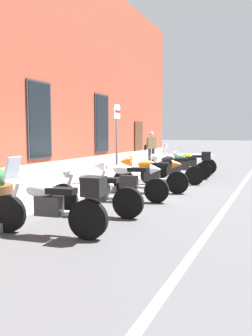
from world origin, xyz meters
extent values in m
plane|color=#424244|center=(0.00, 0.00, 0.00)|extent=(140.00, 140.00, 0.00)
cube|color=gray|center=(0.00, 1.48, 0.08)|extent=(32.07, 2.95, 0.16)
cube|color=silver|center=(0.00, -3.20, 0.00)|extent=(32.07, 0.12, 0.01)
cube|color=gray|center=(0.00, 2.91, 0.35)|extent=(26.07, 0.10, 0.70)
cube|color=#2D2D33|center=(0.00, 2.93, 2.10)|extent=(1.22, 0.06, 2.52)
cube|color=black|center=(0.00, 2.90, 2.10)|extent=(1.10, 0.03, 2.40)
cube|color=#2D2D33|center=(4.35, 2.93, 2.10)|extent=(1.22, 0.06, 2.52)
cube|color=black|center=(4.35, 2.90, 2.10)|extent=(1.10, 0.03, 2.40)
cube|color=#472B19|center=(8.69, 2.92, 1.15)|extent=(1.10, 0.08, 2.30)
cylinder|color=black|center=(-4.81, -0.06, 0.32)|extent=(0.20, 0.66, 0.65)
cylinder|color=black|center=(-4.62, -1.52, 0.32)|extent=(0.20, 0.66, 0.65)
cylinder|color=silver|center=(-4.79, -0.16, 0.56)|extent=(0.11, 0.31, 0.61)
cube|color=#28282B|center=(-4.71, -0.84, 0.50)|extent=(0.27, 0.46, 0.32)
ellipsoid|color=#B7BABF|center=(-4.73, -0.69, 0.75)|extent=(0.32, 0.55, 0.24)
cube|color=black|center=(-4.68, -1.07, 0.76)|extent=(0.28, 0.50, 0.10)
cylinder|color=silver|center=(-4.78, -0.23, 0.92)|extent=(0.62, 0.12, 0.04)
cylinder|color=silver|center=(-4.55, -1.12, 0.37)|extent=(0.15, 0.46, 0.09)
cube|color=#B2BCC6|center=(-4.79, -0.18, 1.10)|extent=(0.38, 0.19, 0.40)
cube|color=black|center=(-4.60, -1.62, 0.86)|extent=(0.40, 0.36, 0.30)
cylinder|color=black|center=(-3.22, -0.12, 0.31)|extent=(0.16, 0.64, 0.63)
cylinder|color=black|center=(-3.12, -1.56, 0.31)|extent=(0.16, 0.64, 0.63)
cylinder|color=silver|center=(-3.22, -0.22, 0.55)|extent=(0.09, 0.31, 0.61)
cube|color=#28282B|center=(-3.17, -0.89, 0.49)|extent=(0.25, 0.45, 0.32)
ellipsoid|color=slate|center=(-3.18, -0.74, 0.74)|extent=(0.30, 0.54, 0.24)
cube|color=black|center=(-3.15, -1.12, 0.75)|extent=(0.25, 0.49, 0.10)
cylinder|color=silver|center=(-3.21, -0.30, 0.91)|extent=(0.62, 0.08, 0.04)
cylinder|color=silver|center=(-3.03, -1.18, 0.36)|extent=(0.12, 0.46, 0.09)
sphere|color=silver|center=(-3.22, -0.22, 0.84)|extent=(0.18, 0.18, 0.18)
cylinder|color=black|center=(-1.61, -0.09, 0.30)|extent=(0.20, 0.61, 0.60)
cylinder|color=black|center=(-1.41, -1.58, 0.30)|extent=(0.20, 0.61, 0.60)
cylinder|color=silver|center=(-1.59, -0.19, 0.57)|extent=(0.11, 0.33, 0.67)
cube|color=#28282B|center=(-1.50, -0.88, 0.48)|extent=(0.28, 0.46, 0.32)
ellipsoid|color=silver|center=(-1.52, -0.73, 0.79)|extent=(0.33, 0.55, 0.24)
cube|color=black|center=(-1.47, -1.11, 0.80)|extent=(0.28, 0.50, 0.10)
cylinder|color=silver|center=(-1.58, -0.27, 0.96)|extent=(0.62, 0.12, 0.04)
cylinder|color=silver|center=(-1.34, -1.16, 0.35)|extent=(0.15, 0.46, 0.09)
cone|color=silver|center=(-1.60, -0.14, 0.86)|extent=(0.40, 0.38, 0.36)
cone|color=silver|center=(-1.41, -1.56, 0.82)|extent=(0.27, 0.29, 0.24)
cylinder|color=black|center=(-0.26, -0.19, 0.31)|extent=(0.23, 0.64, 0.62)
cylinder|color=black|center=(0.03, -1.70, 0.31)|extent=(0.23, 0.64, 0.62)
cylinder|color=silver|center=(-0.24, -0.29, 0.58)|extent=(0.13, 0.33, 0.66)
cube|color=#28282B|center=(-0.11, -1.00, 0.49)|extent=(0.30, 0.47, 0.32)
ellipsoid|color=orange|center=(-0.13, -0.85, 0.80)|extent=(0.35, 0.56, 0.24)
cube|color=black|center=(-0.06, -1.22, 0.81)|extent=(0.30, 0.51, 0.10)
cylinder|color=silver|center=(-0.22, -0.37, 0.97)|extent=(0.62, 0.15, 0.04)
cylinder|color=silver|center=(0.07, -1.27, 0.36)|extent=(0.17, 0.46, 0.09)
cone|color=orange|center=(-0.25, -0.24, 0.87)|extent=(0.42, 0.40, 0.36)
cone|color=orange|center=(0.02, -1.68, 0.83)|extent=(0.28, 0.30, 0.24)
cylinder|color=black|center=(1.38, -0.39, 0.31)|extent=(0.32, 0.62, 0.62)
cylinder|color=black|center=(1.86, -1.77, 0.31)|extent=(0.32, 0.62, 0.62)
cylinder|color=silver|center=(1.41, -0.49, 0.59)|extent=(0.17, 0.33, 0.68)
cube|color=#28282B|center=(1.64, -1.13, 0.49)|extent=(0.35, 0.49, 0.32)
ellipsoid|color=black|center=(1.59, -0.99, 0.81)|extent=(0.42, 0.58, 0.24)
cube|color=black|center=(1.71, -1.35, 0.82)|extent=(0.37, 0.53, 0.10)
cylinder|color=silver|center=(1.44, -0.56, 0.98)|extent=(0.60, 0.24, 0.04)
cylinder|color=silver|center=(1.85, -1.37, 0.36)|extent=(0.23, 0.45, 0.09)
sphere|color=silver|center=(1.41, -0.49, 0.91)|extent=(0.18, 0.18, 0.18)
cylinder|color=black|center=(3.07, -0.25, 0.31)|extent=(0.22, 0.64, 0.62)
cylinder|color=black|center=(3.31, -1.75, 0.31)|extent=(0.22, 0.64, 0.62)
cylinder|color=silver|center=(3.09, -0.35, 0.56)|extent=(0.12, 0.31, 0.62)
cube|color=#28282B|center=(3.20, -1.05, 0.49)|extent=(0.29, 0.47, 0.32)
ellipsoid|color=#195633|center=(3.18, -0.90, 0.75)|extent=(0.34, 0.55, 0.24)
cube|color=black|center=(3.24, -1.28, 0.76)|extent=(0.29, 0.51, 0.10)
cylinder|color=silver|center=(3.10, -0.42, 0.92)|extent=(0.62, 0.13, 0.04)
cylinder|color=silver|center=(3.36, -1.33, 0.36)|extent=(0.16, 0.46, 0.09)
cube|color=#B2BCC6|center=(3.09, -0.37, 1.10)|extent=(0.38, 0.20, 0.40)
cube|color=black|center=(3.33, -1.85, 0.86)|extent=(0.41, 0.37, 0.30)
cylinder|color=black|center=(4.45, -0.25, 0.33)|extent=(0.27, 0.66, 0.65)
cylinder|color=black|center=(4.79, -1.66, 0.33)|extent=(0.27, 0.66, 0.65)
cylinder|color=silver|center=(4.47, -0.35, 0.55)|extent=(0.14, 0.30, 0.59)
cube|color=#28282B|center=(4.63, -1.00, 0.51)|extent=(0.32, 0.48, 0.32)
ellipsoid|color=gold|center=(4.59, -0.86, 0.73)|extent=(0.38, 0.57, 0.24)
cube|color=black|center=(4.68, -1.23, 0.74)|extent=(0.33, 0.52, 0.10)
cylinder|color=silver|center=(4.49, -0.42, 0.90)|extent=(0.61, 0.18, 0.04)
cylinder|color=silver|center=(4.82, -1.27, 0.38)|extent=(0.19, 0.46, 0.09)
sphere|color=silver|center=(4.47, -0.35, 0.83)|extent=(0.18, 0.18, 0.18)
cylinder|color=#2D3351|center=(6.44, 1.27, 0.55)|extent=(0.14, 0.14, 0.78)
cylinder|color=#2D3351|center=(6.32, 1.40, 0.55)|extent=(0.14, 0.14, 0.78)
cube|color=tan|center=(6.38, 1.33, 1.22)|extent=(0.41, 0.43, 0.56)
sphere|color=tan|center=(6.38, 1.33, 1.63)|extent=(0.21, 0.21, 0.21)
cylinder|color=tan|center=(6.55, 1.15, 1.19)|extent=(0.09, 0.09, 0.53)
cylinder|color=tan|center=(6.22, 1.52, 1.19)|extent=(0.09, 0.09, 0.53)
cube|color=black|center=(6.15, 1.56, 0.99)|extent=(0.14, 0.14, 0.24)
cylinder|color=#4C4C51|center=(0.58, 0.43, 1.38)|extent=(0.06, 0.06, 2.44)
cube|color=white|center=(0.58, 0.41, 2.35)|extent=(0.36, 0.03, 0.44)
cube|color=red|center=(0.58, 0.40, 2.35)|extent=(0.36, 0.01, 0.08)
camera|label=1|loc=(-9.35, -4.26, 1.70)|focal=37.33mm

